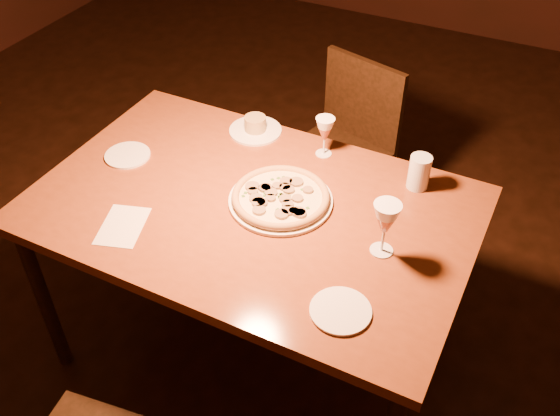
% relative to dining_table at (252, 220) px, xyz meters
% --- Properties ---
extents(floor, '(7.00, 7.00, 0.00)m').
position_rel_dining_table_xyz_m(floor, '(-0.13, 0.06, -0.76)').
color(floor, black).
rests_on(floor, ground).
extents(dining_table, '(1.57, 1.02, 0.83)m').
position_rel_dining_table_xyz_m(dining_table, '(0.00, 0.00, 0.00)').
color(dining_table, brown).
rests_on(dining_table, floor).
extents(chair_far, '(0.54, 0.54, 0.91)m').
position_rel_dining_table_xyz_m(chair_far, '(0.00, 0.93, -0.25)').
color(chair_far, black).
rests_on(chair_far, floor).
extents(pizza_plate, '(0.37, 0.37, 0.04)m').
position_rel_dining_table_xyz_m(pizza_plate, '(0.09, 0.06, 0.10)').
color(pizza_plate, white).
rests_on(pizza_plate, dining_table).
extents(ramekin_saucer, '(0.22, 0.22, 0.07)m').
position_rel_dining_table_xyz_m(ramekin_saucer, '(-0.20, 0.41, 0.10)').
color(ramekin_saucer, white).
rests_on(ramekin_saucer, dining_table).
extents(wine_glass_far, '(0.07, 0.07, 0.16)m').
position_rel_dining_table_xyz_m(wine_glass_far, '(0.11, 0.39, 0.16)').
color(wine_glass_far, '#AB5E47').
rests_on(wine_glass_far, dining_table).
extents(wine_glass_right, '(0.09, 0.09, 0.20)m').
position_rel_dining_table_xyz_m(wine_glass_right, '(0.49, -0.02, 0.17)').
color(wine_glass_right, '#AB5E47').
rests_on(wine_glass_right, dining_table).
extents(water_tumbler, '(0.08, 0.08, 0.13)m').
position_rel_dining_table_xyz_m(water_tumbler, '(0.50, 0.36, 0.14)').
color(water_tumbler, silver).
rests_on(water_tumbler, dining_table).
extents(side_plate_left, '(0.18, 0.18, 0.01)m').
position_rel_dining_table_xyz_m(side_plate_left, '(-0.57, 0.04, 0.08)').
color(side_plate_left, white).
rests_on(side_plate_left, dining_table).
extents(side_plate_near, '(0.19, 0.19, 0.01)m').
position_rel_dining_table_xyz_m(side_plate_near, '(0.47, -0.32, 0.08)').
color(side_plate_near, white).
rests_on(side_plate_near, dining_table).
extents(menu_card, '(0.20, 0.24, 0.00)m').
position_rel_dining_table_xyz_m(menu_card, '(-0.34, -0.30, 0.07)').
color(menu_card, white).
rests_on(menu_card, dining_table).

